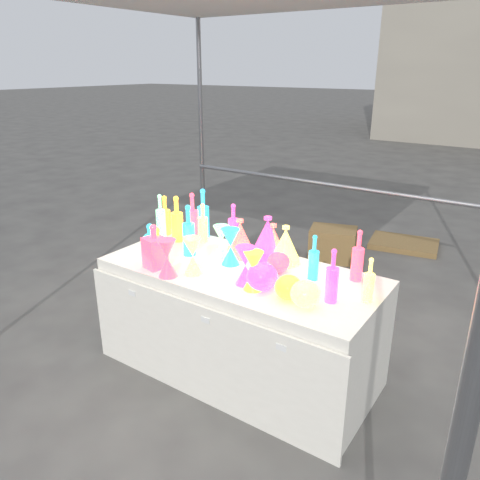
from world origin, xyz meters
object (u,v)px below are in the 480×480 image
Objects in this scene: display_table at (239,321)px; decanter_0 at (157,246)px; cardboard_box_closed at (333,244)px; lampshade_0 at (240,237)px; globe_0 at (288,289)px; hourglass_0 at (167,258)px; bottle_0 at (165,215)px.

display_table is 0.74m from decanter_0.
cardboard_box_closed is 1.86× the size of lampshade_0.
globe_0 reaches higher than display_table.
display_table is 0.67m from hourglass_0.
bottle_0 is at bearing 133.57° from hourglass_0.
display_table reaches higher than cardboard_box_closed.
decanter_0 is at bearing -52.31° from bottle_0.
cardboard_box_closed is at bearing 97.25° from display_table.
bottle_0 is 0.71m from lampshade_0.
cardboard_box_closed is at bearing 89.62° from lampshade_0.
cardboard_box_closed is at bearing 73.67° from bottle_0.
lampshade_0 is at bearing -103.19° from cardboard_box_closed.
display_table is 0.65m from globe_0.
display_table is at bearing -15.85° from bottle_0.
bottle_0 is at bearing 116.51° from decanter_0.
hourglass_0 is at bearing -168.57° from globe_0.
lampshade_0 is (0.14, -1.98, 0.70)m from cardboard_box_closed.
decanter_0 is 0.56m from lampshade_0.
globe_0 is at bearing -17.64° from bottle_0.
decanter_0 is 1.63× the size of globe_0.
display_table is 7.13× the size of lampshade_0.
bottle_0 is 0.78m from hourglass_0.
hourglass_0 is (0.54, -0.57, -0.03)m from bottle_0.
lampshade_0 reaches higher than decanter_0.
bottle_0 is 1.19× the size of lampshade_0.
lampshade_0 is at bearing 71.95° from hourglass_0.
hourglass_0 reaches higher than globe_0.
globe_0 is at bearing -90.15° from cardboard_box_closed.
bottle_0 is 1.37m from globe_0.
cardboard_box_closed is 1.57× the size of bottle_0.
lampshade_0 reaches higher than cardboard_box_closed.
cardboard_box_closed is 1.89× the size of decanter_0.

